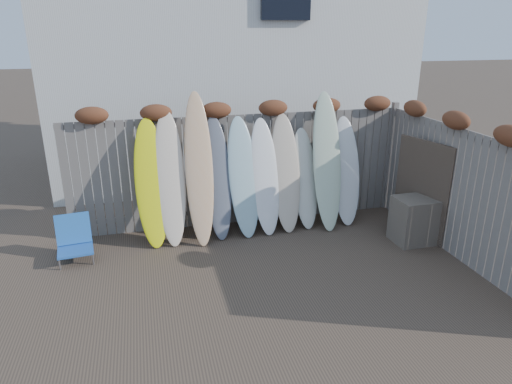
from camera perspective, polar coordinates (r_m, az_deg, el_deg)
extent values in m
plane|color=#493A2D|center=(6.49, 2.65, -11.87)|extent=(80.00, 80.00, 0.00)
cube|color=slate|center=(8.21, -2.05, 2.76)|extent=(6.00, 0.10, 2.00)
cube|color=slate|center=(9.27, 16.42, 4.28)|extent=(0.10, 0.10, 2.10)
ellipsoid|color=brown|center=(7.79, -19.85, 8.99)|extent=(0.52, 0.28, 0.28)
ellipsoid|color=brown|center=(7.75, -12.40, 9.65)|extent=(0.52, 0.28, 0.28)
ellipsoid|color=brown|center=(7.85, -4.99, 10.15)|extent=(0.52, 0.28, 0.28)
ellipsoid|color=brown|center=(8.07, 2.15, 10.48)|extent=(0.52, 0.28, 0.28)
ellipsoid|color=brown|center=(8.40, 8.83, 10.63)|extent=(0.52, 0.28, 0.28)
ellipsoid|color=brown|center=(8.83, 14.93, 10.65)|extent=(0.52, 0.28, 0.28)
cube|color=slate|center=(7.57, 24.62, -0.60)|extent=(0.10, 4.40, 2.00)
ellipsoid|color=brown|center=(6.76, 29.28, 6.13)|extent=(0.28, 0.56, 0.28)
ellipsoid|color=brown|center=(7.58, 23.72, 8.22)|extent=(0.28, 0.56, 0.28)
ellipsoid|color=brown|center=(8.46, 19.25, 9.84)|extent=(0.28, 0.56, 0.28)
cube|color=silver|center=(11.98, -4.10, 17.83)|extent=(8.00, 5.00, 6.00)
cube|color=#235BB3|center=(7.58, -21.63, -6.78)|extent=(0.57, 0.51, 0.03)
cube|color=#2463B5|center=(7.70, -21.90, -4.27)|extent=(0.53, 0.22, 0.48)
cylinder|color=#B3B2BA|center=(7.47, -23.34, -8.29)|extent=(0.03, 0.03, 0.19)
cylinder|color=#A6A8AE|center=(7.81, -23.29, -7.01)|extent=(0.03, 0.03, 0.19)
cylinder|color=#ABABB2|center=(7.45, -19.70, -7.86)|extent=(0.03, 0.03, 0.19)
cylinder|color=#A8A9AF|center=(7.79, -19.83, -6.60)|extent=(0.03, 0.03, 0.19)
cube|color=#51473C|center=(8.07, 19.18, -3.34)|extent=(0.68, 0.57, 0.77)
cube|color=brown|center=(8.17, 20.01, 0.27)|extent=(0.32, 1.10, 1.68)
ellipsoid|color=#FAFB0D|center=(7.61, -12.94, 1.06)|extent=(0.53, 0.73, 2.05)
ellipsoid|color=beige|center=(7.60, -10.67, 1.65)|extent=(0.51, 0.78, 2.16)
ellipsoid|color=#EFA17E|center=(7.55, -7.13, 2.87)|extent=(0.51, 0.88, 2.45)
ellipsoid|color=slate|center=(7.73, -4.83, 1.72)|extent=(0.46, 0.72, 2.03)
ellipsoid|color=#9DC2CB|center=(7.79, -1.60, 1.85)|extent=(0.56, 0.75, 2.01)
ellipsoid|color=white|center=(7.89, 1.13, 1.91)|extent=(0.51, 0.71, 1.97)
ellipsoid|color=beige|center=(8.01, 3.73, 2.36)|extent=(0.53, 0.73, 2.02)
ellipsoid|color=silver|center=(8.18, 6.12, 1.67)|extent=(0.47, 0.64, 1.75)
ellipsoid|color=beige|center=(8.16, 8.86, 3.77)|extent=(0.58, 0.87, 2.37)
ellipsoid|color=silver|center=(8.45, 11.15, 2.59)|extent=(0.56, 0.72, 1.92)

